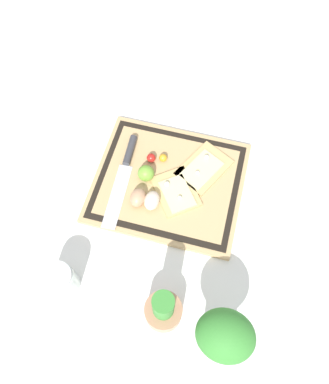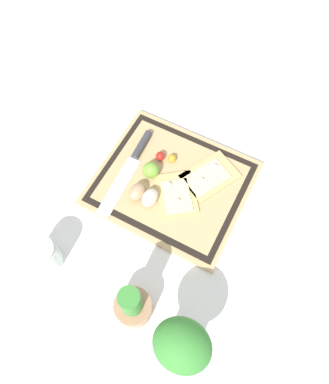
{
  "view_description": "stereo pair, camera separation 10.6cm",
  "coord_description": "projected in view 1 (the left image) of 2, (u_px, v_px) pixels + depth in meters",
  "views": [
    {
      "loc": [
        -0.12,
        0.5,
        0.99
      ],
      "look_at": [
        0.0,
        0.05,
        0.04
      ],
      "focal_mm": 35.0,
      "sensor_mm": 36.0,
      "label": 1
    },
    {
      "loc": [
        -0.22,
        0.46,
        0.99
      ],
      "look_at": [
        0.0,
        0.05,
        0.04
      ],
      "focal_mm": 35.0,
      "sensor_mm": 36.0,
      "label": 2
    }
  ],
  "objects": [
    {
      "name": "knife",
      "position": [
        126.0,
        165.0,
        1.11
      ],
      "size": [
        0.05,
        0.31,
        0.02
      ],
      "color": "silver",
      "rests_on": "cutting_board"
    },
    {
      "name": "cherry_tomato_yellow",
      "position": [
        163.0,
        158.0,
        1.12
      ],
      "size": [
        0.02,
        0.02,
        0.02
      ],
      "primitive_type": "sphere",
      "color": "gold",
      "rests_on": "cutting_board"
    },
    {
      "name": "egg_brown",
      "position": [
        138.0,
        197.0,
        1.05
      ],
      "size": [
        0.04,
        0.06,
        0.04
      ],
      "primitive_type": "ellipsoid",
      "color": "tan",
      "rests_on": "cutting_board"
    },
    {
      "name": "pizza_slice_near",
      "position": [
        203.0,
        168.0,
        1.11
      ],
      "size": [
        0.17,
        0.19,
        0.02
      ],
      "color": "tan",
      "rests_on": "cutting_board"
    },
    {
      "name": "pizza_slice_far",
      "position": [
        176.0,
        192.0,
        1.08
      ],
      "size": [
        0.17,
        0.17,
        0.02
      ],
      "color": "tan",
      "rests_on": "cutting_board"
    },
    {
      "name": "egg_pink",
      "position": [
        152.0,
        200.0,
        1.05
      ],
      "size": [
        0.04,
        0.06,
        0.04
      ],
      "primitive_type": "ellipsoid",
      "color": "beige",
      "rests_on": "cutting_board"
    },
    {
      "name": "cutting_board",
      "position": [
        169.0,
        182.0,
        1.11
      ],
      "size": [
        0.43,
        0.38,
        0.02
      ],
      "color": "tan",
      "rests_on": "ground_plane"
    },
    {
      "name": "ground_plane",
      "position": [
        169.0,
        184.0,
        1.12
      ],
      "size": [
        6.0,
        6.0,
        0.0
      ],
      "primitive_type": "plane",
      "color": "white"
    },
    {
      "name": "herb_glass",
      "position": [
        223.0,
        337.0,
        0.82
      ],
      "size": [
        0.13,
        0.11,
        0.2
      ],
      "color": "silver",
      "rests_on": "ground_plane"
    },
    {
      "name": "lime",
      "position": [
        146.0,
        173.0,
        1.08
      ],
      "size": [
        0.05,
        0.05,
        0.05
      ],
      "primitive_type": "sphere",
      "color": "#70A838",
      "rests_on": "cutting_board"
    },
    {
      "name": "sauce_jar",
      "position": [
        61.0,
        281.0,
        0.94
      ],
      "size": [
        0.08,
        0.08,
        0.1
      ],
      "color": "silver",
      "rests_on": "ground_plane"
    },
    {
      "name": "cherry_tomato_red",
      "position": [
        151.0,
        158.0,
        1.12
      ],
      "size": [
        0.03,
        0.03,
        0.03
      ],
      "primitive_type": "sphere",
      "color": "red",
      "rests_on": "cutting_board"
    },
    {
      "name": "herb_pot",
      "position": [
        163.0,
        310.0,
        0.89
      ],
      "size": [
        0.09,
        0.09,
        0.18
      ],
      "color": "#AD7A5B",
      "rests_on": "ground_plane"
    }
  ]
}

